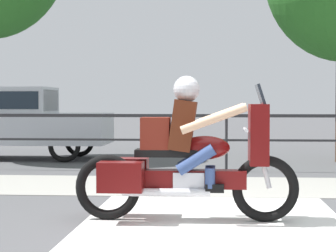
# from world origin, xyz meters

# --- Properties ---
(ground_plane) EXTENTS (120.00, 120.00, 0.00)m
(ground_plane) POSITION_xyz_m (0.00, 0.00, 0.00)
(ground_plane) COLOR #4C4C4F
(sidewalk_band) EXTENTS (44.00, 2.40, 0.01)m
(sidewalk_band) POSITION_xyz_m (0.00, 3.40, 0.01)
(sidewalk_band) COLOR #99968E
(sidewalk_band) RESTS_ON ground
(crosswalk_band) EXTENTS (2.84, 6.00, 0.01)m
(crosswalk_band) POSITION_xyz_m (-0.21, -0.20, 0.00)
(crosswalk_band) COLOR silver
(crosswalk_band) RESTS_ON ground
(fence_railing) EXTENTS (36.00, 0.05, 1.08)m
(fence_railing) POSITION_xyz_m (0.00, 5.50, 0.85)
(fence_railing) COLOR #232326
(fence_railing) RESTS_ON ground
(motorcycle) EXTENTS (2.46, 0.76, 1.60)m
(motorcycle) POSITION_xyz_m (-0.50, 0.43, 0.71)
(motorcycle) COLOR black
(motorcycle) RESTS_ON ground
(parked_car) EXTENTS (4.36, 1.67, 1.64)m
(parked_car) POSITION_xyz_m (-4.91, 7.92, 0.94)
(parked_car) COLOR #B7BCC4
(parked_car) RESTS_ON ground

